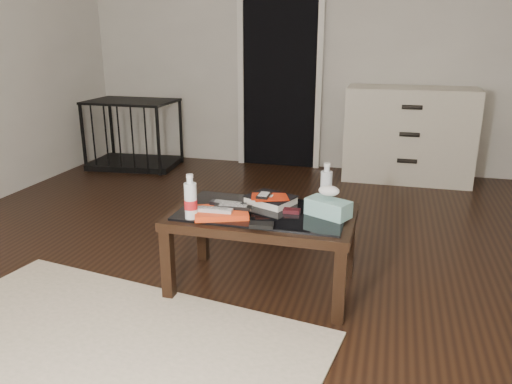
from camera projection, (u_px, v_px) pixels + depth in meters
The scene contains 18 objects.
ground at pixel (254, 264), 3.15m from camera, with size 5.00×5.00×0.00m, color black.
doorway at pixel (280, 70), 5.20m from camera, with size 0.90×0.08×2.07m.
coffee_table at pixel (263, 222), 2.75m from camera, with size 1.00×0.60×0.46m.
rug at pixel (74, 370), 2.14m from camera, with size 2.00×1.50×0.01m, color beige.
dresser at pixel (408, 135), 4.82m from camera, with size 1.20×0.53×0.90m.
pet_crate at pixel (134, 145), 5.39m from camera, with size 0.96×0.69×0.71m.
magazines at pixel (221, 212), 2.66m from camera, with size 0.28×0.21×0.03m, color #EC3F16.
remote_silver at pixel (214, 210), 2.62m from camera, with size 0.20×0.05×0.02m, color #B3B3B8.
remote_black_front at pixel (233, 207), 2.67m from camera, with size 0.20×0.05×0.02m, color black.
remote_black_back at pixel (228, 203), 2.72m from camera, with size 0.20×0.05×0.02m, color black.
textbook at pixel (271, 200), 2.83m from camera, with size 0.25×0.20×0.05m, color black.
dvd_mailers at pixel (268, 196), 2.81m from camera, with size 0.19×0.14×0.01m, color #B5260C.
ipod at pixel (264, 195), 2.79m from camera, with size 0.06×0.10×0.02m, color black.
flip_phone at pixel (292, 211), 2.69m from camera, with size 0.09×0.05×0.02m, color black.
wallet at pixel (261, 225), 2.50m from camera, with size 0.12×0.07×0.02m, color black.
water_bottle_left at pixel (190, 196), 2.59m from camera, with size 0.07×0.07×0.24m, color white.
water_bottle_right at pixel (326, 184), 2.80m from camera, with size 0.07×0.07×0.24m, color silver.
tissue_box at pixel (328, 208), 2.64m from camera, with size 0.23×0.12×0.09m, color teal.
Camera 1 is at (0.76, -2.76, 1.39)m, focal length 35.00 mm.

